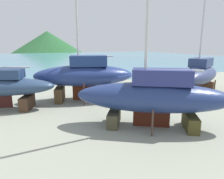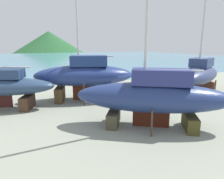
% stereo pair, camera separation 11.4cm
% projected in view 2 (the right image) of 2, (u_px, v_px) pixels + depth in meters
% --- Properties ---
extents(ground_plane, '(53.14, 53.14, 0.00)m').
position_uv_depth(ground_plane, '(147.00, 110.00, 16.34)').
color(ground_plane, gray).
extents(sea_water, '(150.48, 104.49, 0.01)m').
position_uv_depth(sea_water, '(49.00, 59.00, 74.73)').
color(sea_water, teal).
rests_on(sea_water, ground).
extents(headland_hill, '(100.52, 100.52, 31.10)m').
position_uv_depth(headland_hill, '(50.00, 51.00, 160.51)').
color(headland_hill, '#265A2E').
rests_on(headland_hill, ground).
extents(sailboat_far_slipway, '(9.54, 7.06, 15.13)m').
position_uv_depth(sailboat_far_slipway, '(200.00, 74.00, 21.59)').
color(sailboat_far_slipway, brown).
rests_on(sailboat_far_slipway, ground).
extents(sailboat_mid_port, '(9.78, 5.71, 15.33)m').
position_uv_depth(sailboat_mid_port, '(84.00, 75.00, 18.78)').
color(sailboat_mid_port, '#4A371F').
rests_on(sailboat_mid_port, ground).
extents(sailboat_large_starboard, '(9.65, 7.50, 16.68)m').
position_uv_depth(sailboat_large_starboard, '(153.00, 96.00, 12.57)').
color(sailboat_large_starboard, '#423F2B').
rests_on(sailboat_large_starboard, ground).
extents(barrel_rust_far, '(0.62, 0.62, 0.80)m').
position_uv_depth(barrel_rust_far, '(145.00, 83.00, 25.46)').
color(barrel_rust_far, olive).
rests_on(barrel_rust_far, ground).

